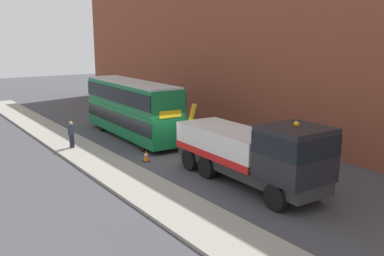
% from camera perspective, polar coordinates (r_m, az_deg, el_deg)
% --- Properties ---
extents(ground_plane, '(120.00, 120.00, 0.00)m').
position_cam_1_polar(ground_plane, '(25.13, -1.91, -4.16)').
color(ground_plane, '#424247').
extents(near_kerb, '(60.00, 2.80, 0.15)m').
position_cam_1_polar(near_kerb, '(23.17, -10.66, -5.60)').
color(near_kerb, gray).
rests_on(near_kerb, ground_plane).
extents(building_facade, '(60.00, 1.50, 16.00)m').
position_cam_1_polar(building_facade, '(29.26, 11.49, 13.91)').
color(building_facade, brown).
rests_on(building_facade, ground_plane).
extents(recovery_tow_truck, '(10.19, 2.97, 3.67)m').
position_cam_1_polar(recovery_tow_truck, '(20.30, 8.15, -3.11)').
color(recovery_tow_truck, '#2D2D2D').
rests_on(recovery_tow_truck, ground_plane).
extents(double_decker_bus, '(11.12, 2.96, 4.06)m').
position_cam_1_polar(double_decker_bus, '(30.30, -8.21, 2.87)').
color(double_decker_bus, '#146B38').
rests_on(double_decker_bus, ground_plane).
extents(pedestrian_onlooker, '(0.46, 0.47, 1.71)m').
position_cam_1_polar(pedestrian_onlooker, '(27.88, -16.06, -0.90)').
color(pedestrian_onlooker, '#232333').
rests_on(pedestrian_onlooker, near_kerb).
extents(traffic_cone_near_bus, '(0.36, 0.36, 0.72)m').
position_cam_1_polar(traffic_cone_near_bus, '(24.59, -6.26, -3.77)').
color(traffic_cone_near_bus, orange).
rests_on(traffic_cone_near_bus, ground_plane).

